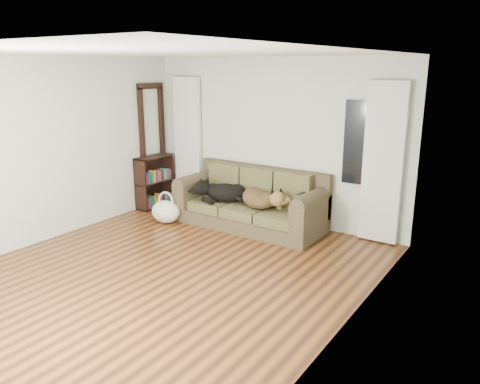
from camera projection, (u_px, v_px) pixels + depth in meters
The scene contains 15 objects.
floor at pixel (170, 271), 5.79m from camera, with size 5.00×5.00×0.00m, color #341B10.
ceiling at pixel (161, 53), 5.10m from camera, with size 5.00×5.00×0.00m, color white.
wall_back at pixel (273, 141), 7.45m from camera, with size 4.50×0.04×2.60m, color beige.
wall_left at pixel (48, 150), 6.65m from camera, with size 0.04×5.00×2.60m, color beige.
wall_right at pixel (351, 198), 4.24m from camera, with size 0.04×5.00×2.60m, color beige.
curtain_left at pixel (188, 142), 8.34m from camera, with size 0.55×0.08×2.25m, color white.
curtain_right at pixel (383, 164), 6.46m from camera, with size 0.55×0.08×2.25m, color white.
window_pane at pixel (361, 143), 6.62m from camera, with size 0.50×0.03×1.20m, color black.
door_casing at pixel (153, 147), 8.33m from camera, with size 0.07×0.60×2.10m, color black.
sofa at pixel (249, 199), 7.31m from camera, with size 2.36×1.02×0.97m, color #413A26.
dog_black_lab at pixel (223, 193), 7.52m from camera, with size 0.68×0.48×0.29m, color black.
dog_shepherd at pixel (261, 199), 7.16m from camera, with size 0.66×0.47×0.29m, color black.
tv_remote at pixel (300, 193), 6.56m from camera, with size 0.04×0.16×0.02m, color black.
tote_bag at pixel (166, 213), 7.55m from camera, with size 0.50×0.38×0.36m, color silver.
bookshelf at pixel (155, 179), 8.33m from camera, with size 0.28×0.74×0.92m, color black.
Camera 1 is at (3.67, -3.95, 2.47)m, focal length 35.00 mm.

